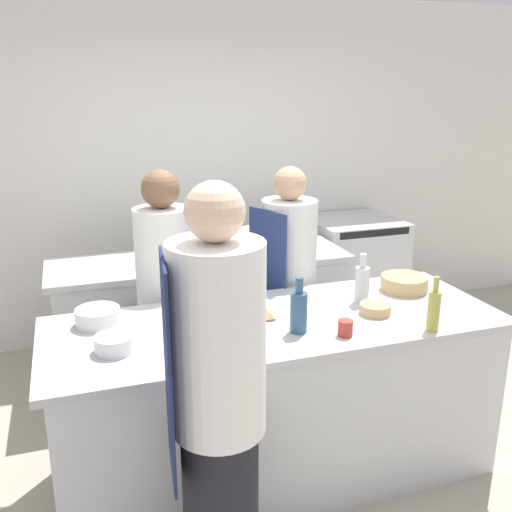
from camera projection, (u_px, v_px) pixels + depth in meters
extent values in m
plane|color=#A89E8E|center=(276.00, 469.00, 3.25)|extent=(16.00, 16.00, 0.00)
cube|color=silver|center=(188.00, 171.00, 4.77)|extent=(8.00, 0.06, 2.80)
cube|color=silver|center=(276.00, 401.00, 3.12)|extent=(2.30, 0.85, 0.88)
cube|color=#B7BABC|center=(277.00, 324.00, 2.99)|extent=(2.40, 0.88, 0.04)
cube|color=silver|center=(203.00, 320.00, 4.19)|extent=(2.03, 0.62, 0.88)
cube|color=silver|center=(201.00, 260.00, 4.06)|extent=(2.12, 0.65, 0.04)
cube|color=silver|center=(352.00, 272.00, 5.09)|extent=(0.75, 0.71, 0.98)
cube|color=black|center=(370.00, 309.00, 4.83)|extent=(0.60, 0.01, 0.34)
cube|color=black|center=(375.00, 233.00, 4.64)|extent=(0.64, 0.01, 0.06)
cylinder|color=white|center=(217.00, 340.00, 2.10)|extent=(0.36, 0.36, 0.75)
cube|color=#19234C|center=(168.00, 371.00, 2.10)|extent=(0.05, 0.34, 0.86)
sphere|color=beige|center=(215.00, 212.00, 1.96)|extent=(0.22, 0.22, 0.22)
cylinder|color=black|center=(169.00, 368.00, 3.61)|extent=(0.29, 0.29, 0.75)
cylinder|color=white|center=(164.00, 262.00, 3.40)|extent=(0.34, 0.34, 0.66)
cube|color=navy|center=(192.00, 272.00, 3.51)|extent=(0.06, 0.32, 0.78)
sphere|color=brown|center=(160.00, 189.00, 3.28)|extent=(0.22, 0.22, 0.22)
cylinder|color=black|center=(287.00, 352.00, 3.83)|extent=(0.30, 0.30, 0.75)
cylinder|color=silver|center=(289.00, 252.00, 3.62)|extent=(0.35, 0.35, 0.67)
cube|color=navy|center=(267.00, 271.00, 3.54)|extent=(0.13, 0.32, 0.78)
sphere|color=tan|center=(290.00, 183.00, 3.50)|extent=(0.21, 0.21, 0.21)
cylinder|color=#2D5175|center=(299.00, 313.00, 2.81)|extent=(0.08, 0.08, 0.20)
cylinder|color=#2D5175|center=(299.00, 286.00, 2.77)|extent=(0.04, 0.04, 0.08)
cylinder|color=#B2A84C|center=(434.00, 311.00, 2.83)|extent=(0.06, 0.06, 0.20)
cylinder|color=#B2A84C|center=(436.00, 284.00, 2.78)|extent=(0.03, 0.03, 0.08)
cylinder|color=#19471E|center=(258.00, 329.00, 2.60)|extent=(0.06, 0.06, 0.22)
cylinder|color=#19471E|center=(258.00, 298.00, 2.56)|extent=(0.03, 0.03, 0.08)
cylinder|color=silver|center=(362.00, 285.00, 3.20)|extent=(0.08, 0.08, 0.20)
cylinder|color=silver|center=(363.00, 261.00, 3.15)|extent=(0.04, 0.04, 0.08)
cylinder|color=tan|center=(404.00, 283.00, 3.40)|extent=(0.28, 0.28, 0.09)
cylinder|color=white|center=(98.00, 317.00, 2.91)|extent=(0.23, 0.23, 0.09)
cylinder|color=tan|center=(375.00, 309.00, 3.05)|extent=(0.17, 0.17, 0.06)
cylinder|color=white|center=(114.00, 344.00, 2.62)|extent=(0.18, 0.18, 0.08)
cylinder|color=#B2382D|center=(345.00, 328.00, 2.78)|extent=(0.07, 0.07, 0.08)
cube|color=olive|center=(230.00, 316.00, 3.01)|extent=(0.42, 0.25, 0.01)
cylinder|color=silver|center=(256.00, 243.00, 4.04)|extent=(0.24, 0.24, 0.21)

